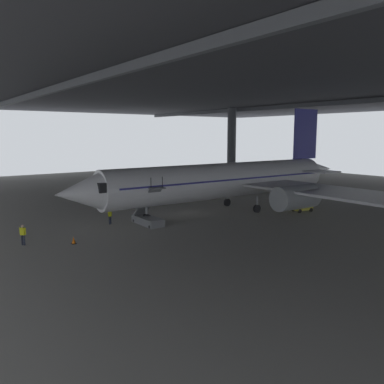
% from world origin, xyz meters
% --- Properties ---
extents(ground_plane, '(110.00, 110.00, 0.00)m').
position_xyz_m(ground_plane, '(0.00, 0.00, 0.00)').
color(ground_plane, gray).
extents(hangar_structure, '(121.00, 99.00, 15.00)m').
position_xyz_m(hangar_structure, '(-0.07, 13.77, 14.38)').
color(hangar_structure, '#4C4F54').
rests_on(hangar_structure, ground_plane).
extents(airplane_main, '(36.24, 37.69, 11.77)m').
position_xyz_m(airplane_main, '(0.70, 4.21, 3.51)').
color(airplane_main, white).
rests_on(airplane_main, ground_plane).
extents(boarding_stairs, '(4.29, 1.58, 4.72)m').
position_xyz_m(boarding_stairs, '(1.14, -6.25, 0.74)').
color(boarding_stairs, slate).
rests_on(boarding_stairs, ground_plane).
extents(crew_worker_near_nose, '(0.43, 0.41, 1.63)m').
position_xyz_m(crew_worker_near_nose, '(1.64, -17.76, 0.93)').
color(crew_worker_near_nose, '#232838').
rests_on(crew_worker_near_nose, ground_plane).
extents(crew_worker_by_stairs, '(0.38, 0.48, 1.56)m').
position_xyz_m(crew_worker_by_stairs, '(-1.11, -9.17, 0.88)').
color(crew_worker_by_stairs, '#232838').
rests_on(crew_worker_by_stairs, ground_plane).
extents(traffic_cone_orange, '(0.36, 0.36, 0.60)m').
position_xyz_m(traffic_cone_orange, '(3.58, -14.46, 0.29)').
color(traffic_cone_orange, black).
rests_on(traffic_cone_orange, ground_plane).
extents(baggage_tug, '(1.64, 2.38, 0.90)m').
position_xyz_m(baggage_tug, '(5.77, 10.92, 0.53)').
color(baggage_tug, yellow).
rests_on(baggage_tug, ground_plane).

